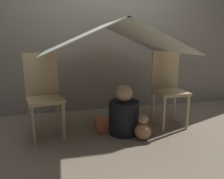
# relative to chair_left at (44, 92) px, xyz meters

# --- Properties ---
(ground_plane) EXTENTS (8.80, 8.80, 0.00)m
(ground_plane) POSITION_rel_chair_left_xyz_m (0.78, -0.21, -0.52)
(ground_plane) COLOR gray
(wall_back) EXTENTS (7.00, 0.05, 2.50)m
(wall_back) POSITION_rel_chair_left_xyz_m (0.78, 0.85, 0.73)
(wall_back) COLOR gray
(wall_back) RESTS_ON ground_plane
(chair_left) EXTENTS (0.44, 0.44, 0.95)m
(chair_left) POSITION_rel_chair_left_xyz_m (0.00, 0.00, 0.00)
(chair_left) COLOR #D1B27F
(chair_left) RESTS_ON ground_plane
(chair_right) EXTENTS (0.38, 0.38, 0.95)m
(chair_right) POSITION_rel_chair_left_xyz_m (1.54, 0.00, 0.00)
(chair_right) COLOR #D1B27F
(chair_right) RESTS_ON ground_plane
(sheet_canopy) EXTENTS (1.53, 1.23, 0.34)m
(sheet_canopy) POSITION_rel_chair_left_xyz_m (0.78, -0.07, 0.60)
(sheet_canopy) COLOR silver
(person_front) EXTENTS (0.36, 0.36, 0.59)m
(person_front) POSITION_rel_chair_left_xyz_m (0.90, -0.15, -0.28)
(person_front) COLOR black
(person_front) RESTS_ON ground_plane
(floor_cushion) EXTENTS (0.41, 0.33, 0.10)m
(floor_cushion) POSITION_rel_chair_left_xyz_m (0.79, 0.03, -0.47)
(floor_cushion) COLOR #CC664C
(floor_cushion) RESTS_ON ground_plane
(plush_toy) EXTENTS (0.19, 0.19, 0.30)m
(plush_toy) POSITION_rel_chair_left_xyz_m (1.06, -0.37, -0.40)
(plush_toy) COLOR tan
(plush_toy) RESTS_ON ground_plane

